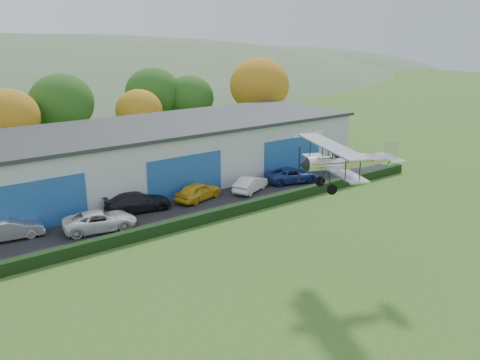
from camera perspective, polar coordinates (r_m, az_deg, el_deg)
ground at (r=25.07m, az=11.67°, el=-16.78°), size 300.00×300.00×0.00m
apron at (r=41.68m, az=-7.59°, el=-2.78°), size 48.00×9.00×0.05m
hedge at (r=37.69m, az=-3.95°, el=-4.15°), size 46.00×0.60×0.80m
hangar at (r=47.78m, az=-9.83°, el=2.89°), size 40.60×12.60×5.30m
tree_belt at (r=57.21m, az=-19.68°, el=7.38°), size 75.70×13.22×10.12m
car_1 at (r=37.75m, az=-24.09°, el=-4.99°), size 4.44×2.04×1.41m
car_2 at (r=37.33m, az=-15.20°, el=-4.35°), size 5.39×3.30×1.39m
car_3 at (r=40.49m, az=-11.27°, el=-2.38°), size 5.43×2.94×1.50m
car_4 at (r=42.46m, az=-4.63°, el=-1.24°), size 4.63×2.85×1.47m
car_5 at (r=44.57m, az=1.16°, el=-0.42°), size 4.30×2.94×1.34m
car_6 at (r=47.44m, az=5.77°, el=0.55°), size 5.38×3.65×1.37m
biplane at (r=29.24m, az=11.48°, el=2.17°), size 6.08×6.77×2.58m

